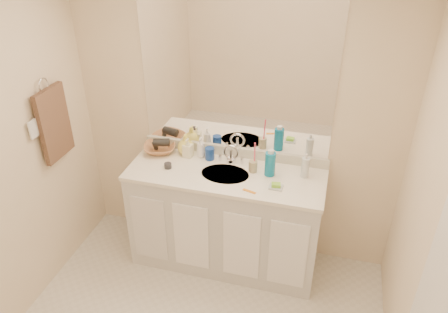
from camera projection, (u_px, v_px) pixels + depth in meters
name	position (u px, v px, depth m)	size (l,w,h in m)	color
wall_back	(235.00, 120.00, 3.40)	(2.60, 0.02, 2.40)	#F5E0C0
wall_right	(437.00, 270.00, 2.03)	(0.02, 2.60, 2.40)	#F5E0C0
vanity_cabinet	(226.00, 219.00, 3.57)	(1.50, 0.55, 0.85)	silver
countertop	(226.00, 174.00, 3.35)	(1.52, 0.57, 0.03)	white
backsplash	(234.00, 152.00, 3.53)	(1.52, 0.03, 0.08)	silver
sink_basin	(225.00, 175.00, 3.33)	(0.37, 0.37, 0.02)	beige
faucet	(231.00, 156.00, 3.44)	(0.02, 0.02, 0.11)	silver
mirror	(236.00, 76.00, 3.21)	(1.48, 0.01, 1.20)	white
blue_mug	(210.00, 154.00, 3.48)	(0.07, 0.07, 0.10)	navy
tan_cup	(253.00, 166.00, 3.33)	(0.07, 0.07, 0.09)	tan
toothbrush	(255.00, 155.00, 3.27)	(0.01, 0.01, 0.22)	#FA4164
mouthwash_bottle	(270.00, 164.00, 3.26)	(0.08, 0.08, 0.19)	#0D74A4
clear_pump_bottle	(305.00, 167.00, 3.25)	(0.06, 0.06, 0.16)	silver
soap_dish	(276.00, 187.00, 3.16)	(0.10, 0.08, 0.01)	silver
green_soap	(276.00, 185.00, 3.15)	(0.07, 0.05, 0.02)	#85D433
orange_comb	(249.00, 191.00, 3.12)	(0.10, 0.02, 0.00)	orange
dark_jar	(168.00, 166.00, 3.38)	(0.06, 0.06, 0.04)	#29292E
soap_bottle_white	(201.00, 147.00, 3.50)	(0.07, 0.07, 0.17)	white
soap_bottle_cream	(188.00, 148.00, 3.51)	(0.07, 0.07, 0.16)	#F9F5CB
soap_bottle_yellow	(186.00, 144.00, 3.54)	(0.14, 0.14, 0.17)	#FEF062
wicker_basket	(160.00, 148.00, 3.60)	(0.26, 0.26, 0.06)	#AD6F45
hair_dryer	(162.00, 142.00, 3.56)	(0.07, 0.07, 0.13)	black
towel_ring	(43.00, 85.00, 3.08)	(0.11, 0.11, 0.01)	silver
hand_towel	(54.00, 124.00, 3.23)	(0.04, 0.32, 0.55)	#3D2A20
switch_plate	(33.00, 129.00, 3.04)	(0.01, 0.09, 0.13)	white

